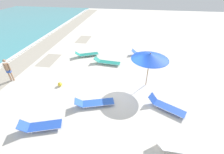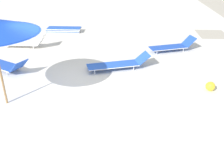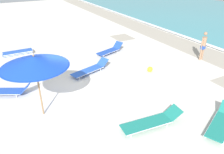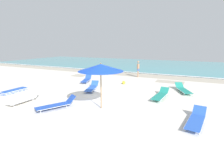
{
  "view_description": "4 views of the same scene",
  "coord_description": "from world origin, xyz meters",
  "px_view_note": "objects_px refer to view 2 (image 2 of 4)",
  "views": [
    {
      "loc": [
        -7.83,
        -0.62,
        6.55
      ],
      "look_at": [
        0.46,
        0.64,
        0.85
      ],
      "focal_mm": 24.0,
      "sensor_mm": 36.0,
      "label": 1
    },
    {
      "loc": [
        7.03,
        1.62,
        3.89
      ],
      "look_at": [
        0.61,
        1.27,
        0.69
      ],
      "focal_mm": 40.0,
      "sensor_mm": 36.0,
      "label": 2
    },
    {
      "loc": [
        8.57,
        -2.71,
        5.3
      ],
      "look_at": [
        0.74,
        1.55,
        0.68
      ],
      "focal_mm": 35.0,
      "sensor_mm": 36.0,
      "label": 3
    },
    {
      "loc": [
        5.57,
        -9.8,
        3.47
      ],
      "look_at": [
        0.2,
        1.52,
        1.14
      ],
      "focal_mm": 28.0,
      "sensor_mm": 36.0,
      "label": 4
    }
  ],
  "objects_px": {
    "sun_lounger_near_water_left": "(26,42)",
    "sun_lounger_mid_beach_pair_a": "(4,64)",
    "lounger_stack": "(64,30)",
    "sun_lounger_near_water_right": "(119,64)",
    "sun_lounger_mid_beach_pair_b": "(173,46)",
    "beach_ball": "(210,86)"
  },
  "relations": [
    {
      "from": "sun_lounger_mid_beach_pair_a",
      "to": "sun_lounger_near_water_left",
      "type": "bearing_deg",
      "value": -150.12
    },
    {
      "from": "sun_lounger_near_water_left",
      "to": "sun_lounger_near_water_right",
      "type": "height_order",
      "value": "sun_lounger_near_water_left"
    },
    {
      "from": "sun_lounger_near_water_right",
      "to": "sun_lounger_mid_beach_pair_b",
      "type": "relative_size",
      "value": 1.14
    },
    {
      "from": "lounger_stack",
      "to": "sun_lounger_near_water_left",
      "type": "xyz_separation_m",
      "value": [
        2.54,
        -1.13,
        0.1
      ]
    },
    {
      "from": "sun_lounger_near_water_left",
      "to": "sun_lounger_mid_beach_pair_a",
      "type": "distance_m",
      "value": 2.48
    },
    {
      "from": "sun_lounger_mid_beach_pair_a",
      "to": "sun_lounger_mid_beach_pair_b",
      "type": "xyz_separation_m",
      "value": [
        -2.39,
        6.53,
        0.0
      ]
    },
    {
      "from": "sun_lounger_mid_beach_pair_a",
      "to": "sun_lounger_near_water_right",
      "type": "bearing_deg",
      "value": 122.53
    },
    {
      "from": "lounger_stack",
      "to": "sun_lounger_near_water_right",
      "type": "bearing_deg",
      "value": 33.91
    },
    {
      "from": "sun_lounger_near_water_right",
      "to": "lounger_stack",
      "type": "bearing_deg",
      "value": -163.08
    },
    {
      "from": "lounger_stack",
      "to": "sun_lounger_near_water_right",
      "type": "height_order",
      "value": "sun_lounger_near_water_right"
    },
    {
      "from": "lounger_stack",
      "to": "sun_lounger_mid_beach_pair_b",
      "type": "xyz_separation_m",
      "value": [
        2.63,
        5.47,
        0.1
      ]
    },
    {
      "from": "sun_lounger_near_water_left",
      "to": "sun_lounger_mid_beach_pair_a",
      "type": "bearing_deg",
      "value": 3.06
    },
    {
      "from": "lounger_stack",
      "to": "sun_lounger_near_water_left",
      "type": "relative_size",
      "value": 0.95
    },
    {
      "from": "sun_lounger_mid_beach_pair_b",
      "to": "sun_lounger_near_water_left",
      "type": "bearing_deg",
      "value": -109.01
    },
    {
      "from": "lounger_stack",
      "to": "beach_ball",
      "type": "height_order",
      "value": "beach_ball"
    },
    {
      "from": "lounger_stack",
      "to": "sun_lounger_mid_beach_pair_b",
      "type": "relative_size",
      "value": 0.9
    },
    {
      "from": "sun_lounger_near_water_left",
      "to": "sun_lounger_mid_beach_pair_a",
      "type": "height_order",
      "value": "sun_lounger_near_water_left"
    },
    {
      "from": "lounger_stack",
      "to": "sun_lounger_mid_beach_pair_a",
      "type": "height_order",
      "value": "sun_lounger_mid_beach_pair_a"
    },
    {
      "from": "sun_lounger_mid_beach_pair_b",
      "to": "beach_ball",
      "type": "xyz_separation_m",
      "value": [
        3.55,
        0.6,
        -0.07
      ]
    },
    {
      "from": "lounger_stack",
      "to": "beach_ball",
      "type": "relative_size",
      "value": 6.43
    },
    {
      "from": "lounger_stack",
      "to": "sun_lounger_mid_beach_pair_b",
      "type": "height_order",
      "value": "sun_lounger_mid_beach_pair_b"
    },
    {
      "from": "sun_lounger_near_water_right",
      "to": "beach_ball",
      "type": "height_order",
      "value": "sun_lounger_near_water_right"
    }
  ]
}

